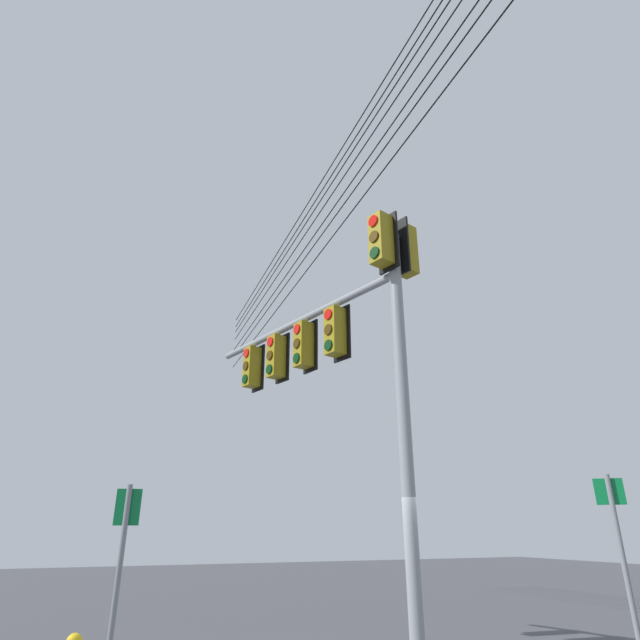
{
  "coord_description": "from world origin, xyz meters",
  "views": [
    {
      "loc": [
        -7.46,
        3.74,
        2.07
      ],
      "look_at": [
        1.12,
        0.14,
        5.82
      ],
      "focal_mm": 29.32,
      "sensor_mm": 36.0,
      "label": 1
    }
  ],
  "objects": [
    {
      "name": "route_sign_secondary",
      "position": [
        -2.13,
        -2.77,
        1.69
      ],
      "size": [
        0.28,
        0.28,
        2.78
      ],
      "color": "slate",
      "rests_on": "ground"
    },
    {
      "name": "signal_mast_assembly",
      "position": [
        0.68,
        0.0,
        5.18
      ],
      "size": [
        5.69,
        2.08,
        7.08
      ],
      "color": "gray",
      "rests_on": "ground"
    },
    {
      "name": "route_sign_primary",
      "position": [
        -0.09,
        3.28,
        1.6
      ],
      "size": [
        0.13,
        0.31,
        2.61
      ],
      "color": "slate",
      "rests_on": "ground"
    },
    {
      "name": "overhead_wire_span",
      "position": [
        0.26,
        -0.43,
        9.31
      ],
      "size": [
        23.53,
        0.61,
        2.48
      ],
      "color": "black"
    }
  ]
}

